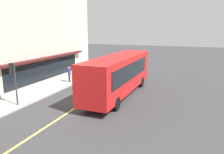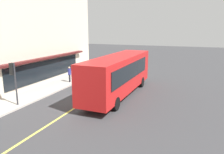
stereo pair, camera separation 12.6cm
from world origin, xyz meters
name	(u,v)px [view 1 (the left image)]	position (x,y,z in m)	size (l,w,h in m)	color
ground	(87,100)	(0.00, 0.00, 0.00)	(120.00, 120.00, 0.00)	#38383A
sidewalk	(36,93)	(0.00, 5.21, 0.07)	(80.00, 3.04, 0.15)	#B2ADA3
lane_centre_stripe	(87,100)	(0.00, 0.00, 0.00)	(36.00, 0.16, 0.01)	#D8D14C
storefront_building	(13,37)	(3.66, 10.99, 4.83)	(19.37, 9.14, 9.68)	beige
bus	(119,73)	(2.34, -1.96, 1.99)	(11.18, 2.79, 3.50)	red
traffic_light	(13,74)	(-3.26, 4.35, 2.53)	(0.30, 0.52, 3.20)	#2D2D33
car_white	(115,65)	(13.59, 2.65, 0.74)	(4.37, 2.01, 1.52)	white
pedestrian_by_curb	(90,66)	(9.30, 4.43, 1.17)	(0.34, 0.34, 1.69)	black
pedestrian_near_storefront	(69,73)	(4.37, 4.41, 1.15)	(0.34, 0.34, 1.67)	black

